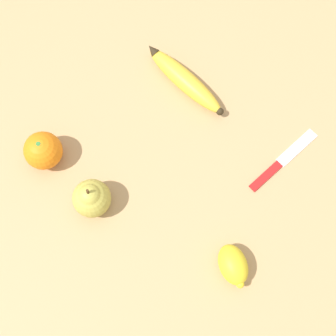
# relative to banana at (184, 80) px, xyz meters

# --- Properties ---
(ground_plane) EXTENTS (3.00, 3.00, 0.00)m
(ground_plane) POSITION_rel_banana_xyz_m (-0.07, 0.09, -0.02)
(ground_plane) COLOR tan
(banana) EXTENTS (0.21, 0.10, 0.04)m
(banana) POSITION_rel_banana_xyz_m (0.00, 0.00, 0.00)
(banana) COLOR gold
(banana) RESTS_ON ground_plane
(orange) EXTENTS (0.08, 0.08, 0.08)m
(orange) POSITION_rel_banana_xyz_m (0.17, 0.28, 0.02)
(orange) COLOR orange
(orange) RESTS_ON ground_plane
(pear) EXTENTS (0.07, 0.07, 0.09)m
(pear) POSITION_rel_banana_xyz_m (0.04, 0.31, 0.02)
(pear) COLOR #B7AD47
(pear) RESTS_ON ground_plane
(lemon) EXTENTS (0.09, 0.09, 0.05)m
(lemon) POSITION_rel_banana_xyz_m (-0.25, 0.30, 0.01)
(lemon) COLOR yellow
(lemon) RESTS_ON ground_plane
(paring_knife) EXTENTS (0.08, 0.18, 0.01)m
(paring_knife) POSITION_rel_banana_xyz_m (-0.25, 0.07, -0.02)
(paring_knife) COLOR silver
(paring_knife) RESTS_ON ground_plane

